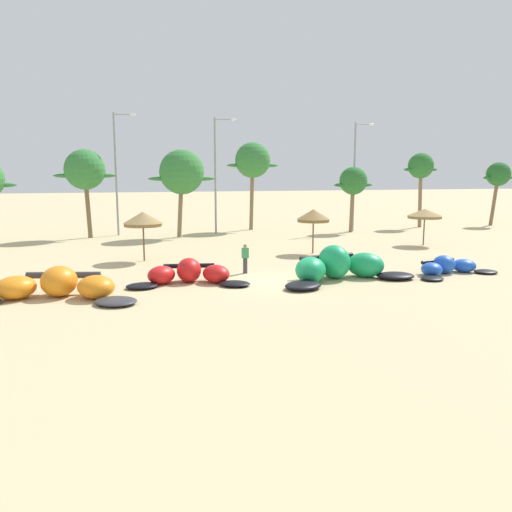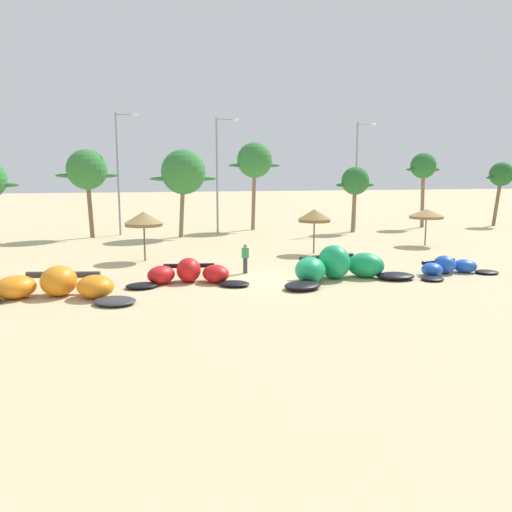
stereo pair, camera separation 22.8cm
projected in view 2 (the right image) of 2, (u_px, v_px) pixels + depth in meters
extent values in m
plane|color=#C6B284|center=(269.00, 281.00, 26.27)|extent=(260.00, 260.00, 0.00)
ellipsoid|color=orange|center=(16.00, 287.00, 22.60)|extent=(2.39, 2.37, 1.01)
ellipsoid|color=orange|center=(59.00, 281.00, 23.06)|extent=(1.96, 2.12, 1.36)
ellipsoid|color=orange|center=(95.00, 287.00, 22.70)|extent=(2.12, 2.25, 1.01)
ellipsoid|color=#333338|center=(115.00, 301.00, 21.66)|extent=(2.37, 2.31, 0.27)
cylinder|color=#333338|center=(63.00, 275.00, 23.66)|extent=(3.31, 1.08, 0.30)
cube|color=#333338|center=(57.00, 282.00, 22.88)|extent=(1.33, 0.92, 0.04)
ellipsoid|color=black|center=(142.00, 286.00, 24.69)|extent=(1.74, 1.49, 0.24)
ellipsoid|color=red|center=(161.00, 275.00, 25.60)|extent=(1.95, 1.96, 0.91)
ellipsoid|color=red|center=(189.00, 270.00, 26.05)|extent=(1.46, 1.72, 1.22)
ellipsoid|color=red|center=(216.00, 274.00, 25.88)|extent=(1.77, 1.92, 0.91)
ellipsoid|color=black|center=(234.00, 284.00, 25.13)|extent=(1.94, 1.83, 0.24)
cylinder|color=black|center=(189.00, 266.00, 26.56)|extent=(2.60, 0.66, 0.24)
cube|color=black|center=(189.00, 270.00, 25.90)|extent=(1.02, 0.70, 0.04)
ellipsoid|color=black|center=(303.00, 286.00, 24.46)|extent=(2.48, 2.30, 0.35)
ellipsoid|color=#199E5B|center=(310.00, 270.00, 25.83)|extent=(2.23, 2.45, 1.30)
ellipsoid|color=#199E5B|center=(334.00, 262.00, 26.87)|extent=(1.83, 2.20, 1.75)
ellipsoid|color=#199E5B|center=(365.00, 265.00, 27.22)|extent=(2.48, 2.48, 1.30)
ellipsoid|color=black|center=(395.00, 276.00, 26.74)|extent=(2.23, 1.87, 0.35)
cylinder|color=black|center=(327.00, 257.00, 27.47)|extent=(3.24, 0.82, 0.29)
cube|color=black|center=(336.00, 262.00, 26.70)|extent=(1.28, 0.89, 0.04)
ellipsoid|color=black|center=(432.00, 279.00, 26.46)|extent=(1.66, 1.61, 0.20)
ellipsoid|color=blue|center=(432.00, 270.00, 27.47)|extent=(1.52, 1.61, 0.73)
ellipsoid|color=blue|center=(445.00, 265.00, 28.27)|extent=(1.33, 1.47, 0.99)
ellipsoid|color=blue|center=(465.00, 266.00, 28.55)|extent=(1.68, 1.68, 0.73)
ellipsoid|color=black|center=(487.00, 272.00, 28.23)|extent=(1.43, 1.29, 0.20)
cylinder|color=black|center=(438.00, 261.00, 28.64)|extent=(2.33, 0.67, 0.21)
cube|color=black|center=(446.00, 265.00, 28.15)|extent=(0.92, 0.62, 0.04)
cylinder|color=brown|center=(145.00, 242.00, 32.25)|extent=(0.10, 0.10, 2.37)
cone|color=#9E7F4C|center=(144.00, 217.00, 32.00)|extent=(2.45, 2.45, 0.72)
cylinder|color=olive|center=(144.00, 225.00, 32.07)|extent=(2.33, 2.33, 0.20)
cylinder|color=brown|center=(314.00, 236.00, 35.25)|extent=(0.10, 0.10, 2.35)
cone|color=olive|center=(314.00, 214.00, 35.01)|extent=(2.27, 2.27, 0.68)
cylinder|color=olive|center=(314.00, 221.00, 35.08)|extent=(2.16, 2.16, 0.20)
cylinder|color=brown|center=(426.00, 231.00, 39.21)|extent=(0.10, 0.10, 2.24)
cone|color=#9E7F4C|center=(427.00, 212.00, 38.99)|extent=(2.63, 2.63, 0.53)
cylinder|color=olive|center=(426.00, 217.00, 39.05)|extent=(2.50, 2.50, 0.20)
cylinder|color=#383842|center=(245.00, 266.00, 28.33)|extent=(0.24, 0.24, 0.85)
cube|color=#338E51|center=(245.00, 253.00, 28.22)|extent=(0.36, 0.22, 0.56)
sphere|color=#9E7051|center=(245.00, 246.00, 28.16)|extent=(0.20, 0.20, 0.20)
ellipsoid|color=#337A38|center=(3.00, 185.00, 39.42)|extent=(2.24, 0.50, 0.36)
cylinder|color=brown|center=(90.00, 204.00, 43.68)|extent=(0.56, 0.36, 5.76)
sphere|color=#337A38|center=(87.00, 170.00, 43.20)|extent=(3.36, 3.36, 3.36)
ellipsoid|color=#337A38|center=(70.00, 176.00, 42.93)|extent=(2.35, 0.50, 0.36)
ellipsoid|color=#337A38|center=(104.00, 176.00, 43.63)|extent=(2.35, 0.50, 0.36)
cylinder|color=#7F6647|center=(182.00, 205.00, 44.18)|extent=(0.70, 0.36, 5.56)
sphere|color=#337A38|center=(183.00, 172.00, 43.78)|extent=(3.79, 3.79, 3.79)
ellipsoid|color=#337A38|center=(166.00, 179.00, 43.48)|extent=(2.66, 0.50, 0.36)
ellipsoid|color=#337A38|center=(201.00, 179.00, 44.27)|extent=(2.66, 0.50, 0.36)
cylinder|color=#7F6647|center=(254.00, 195.00, 49.86)|extent=(0.53, 0.36, 6.69)
sphere|color=#337A38|center=(255.00, 160.00, 49.35)|extent=(3.38, 3.38, 3.38)
ellipsoid|color=#337A38|center=(241.00, 165.00, 49.08)|extent=(2.37, 0.50, 0.36)
ellipsoid|color=#337A38|center=(268.00, 166.00, 49.78)|extent=(2.37, 0.50, 0.36)
cylinder|color=#7F6647|center=(354.00, 207.00, 47.91)|extent=(0.48, 0.36, 4.76)
sphere|color=#286B2D|center=(355.00, 181.00, 47.55)|extent=(2.57, 2.57, 2.57)
ellipsoid|color=#286B2D|center=(345.00, 185.00, 47.34)|extent=(1.80, 0.50, 0.36)
ellipsoid|color=#286B2D|center=(365.00, 185.00, 47.88)|extent=(1.80, 0.50, 0.36)
cylinder|color=#7F6647|center=(423.00, 197.00, 52.10)|extent=(0.55, 0.36, 6.19)
sphere|color=#286B2D|center=(423.00, 166.00, 51.58)|extent=(2.55, 2.55, 2.55)
ellipsoid|color=#286B2D|center=(414.00, 170.00, 51.38)|extent=(1.78, 0.50, 0.36)
ellipsoid|color=#286B2D|center=(432.00, 170.00, 51.91)|extent=(1.78, 0.50, 0.36)
cylinder|color=brown|center=(497.00, 200.00, 53.96)|extent=(0.90, 0.36, 5.36)
sphere|color=#236028|center=(501.00, 174.00, 53.61)|extent=(2.47, 2.47, 2.47)
ellipsoid|color=#236028|center=(493.00, 178.00, 53.41)|extent=(1.73, 0.50, 0.36)
ellipsoid|color=#236028|center=(509.00, 178.00, 53.93)|extent=(1.73, 0.50, 0.36)
cylinder|color=gray|center=(118.00, 175.00, 45.08)|extent=(0.18, 0.18, 10.59)
cylinder|color=gray|center=(125.00, 115.00, 44.48)|extent=(1.60, 0.10, 0.10)
ellipsoid|color=silver|center=(135.00, 115.00, 44.69)|extent=(0.56, 0.24, 0.20)
cylinder|color=gray|center=(217.00, 177.00, 46.06)|extent=(0.18, 0.18, 10.27)
cylinder|color=gray|center=(226.00, 119.00, 45.49)|extent=(1.71, 0.10, 0.10)
ellipsoid|color=silver|center=(235.00, 120.00, 45.72)|extent=(0.56, 0.24, 0.20)
cylinder|color=gray|center=(356.00, 177.00, 48.44)|extent=(0.18, 0.18, 10.10)
cylinder|color=gray|center=(366.00, 124.00, 47.87)|extent=(1.62, 0.10, 0.10)
ellipsoid|color=silver|center=(374.00, 124.00, 48.09)|extent=(0.56, 0.24, 0.20)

